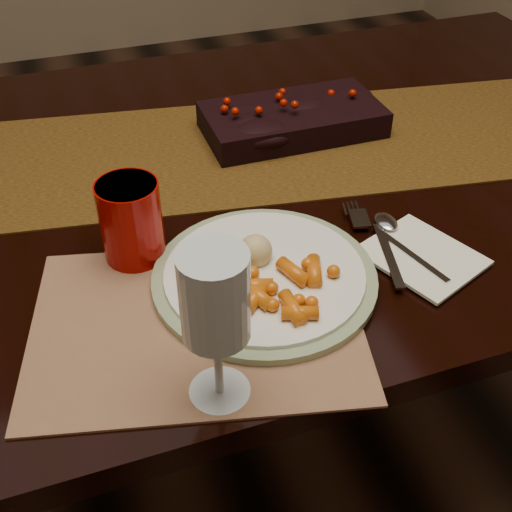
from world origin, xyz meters
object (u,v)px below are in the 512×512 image
object	(u,v)px
dinner_plate	(264,276)
wine_glass	(216,331)
placemat_main	(197,323)
baby_carrots	(290,294)
dining_table	(224,327)
centerpiece	(293,116)
mashed_potatoes	(246,251)
red_cup	(131,221)
napkin	(422,256)
turkey_shreds	(226,299)

from	to	relation	value
dinner_plate	wine_glass	distance (m)	0.21
placemat_main	baby_carrots	world-z (taller)	baby_carrots
dining_table	centerpiece	distance (m)	0.45
centerpiece	mashed_potatoes	size ratio (longest dim) A/B	3.65
placemat_main	red_cup	xyz separation A→B (m)	(-0.04, 0.15, 0.06)
napkin	centerpiece	bearing A→B (deg)	73.32
dining_table	wine_glass	size ratio (longest dim) A/B	9.15
dining_table	placemat_main	bearing A→B (deg)	-110.48
centerpiece	dinner_plate	world-z (taller)	centerpiece
placemat_main	wine_glass	distance (m)	0.15
centerpiece	red_cup	world-z (taller)	red_cup
mashed_potatoes	turkey_shreds	xyz separation A→B (m)	(-0.05, -0.06, -0.02)
mashed_potatoes	dinner_plate	bearing A→B (deg)	-51.71
dining_table	centerpiece	size ratio (longest dim) A/B	5.75
placemat_main	red_cup	world-z (taller)	red_cup
turkey_shreds	napkin	xyz separation A→B (m)	(0.29, 0.02, -0.02)
dinner_plate	mashed_potatoes	xyz separation A→B (m)	(-0.02, 0.02, 0.03)
napkin	wine_glass	world-z (taller)	wine_glass
placemat_main	red_cup	distance (m)	0.17
mashed_potatoes	wine_glass	xyz separation A→B (m)	(-0.09, -0.18, 0.06)
turkey_shreds	wine_glass	xyz separation A→B (m)	(-0.04, -0.11, 0.07)
placemat_main	turkey_shreds	xyz separation A→B (m)	(0.04, 0.00, 0.03)
mashed_potatoes	wine_glass	size ratio (longest dim) A/B	0.44
dining_table	dinner_plate	xyz separation A→B (m)	(-0.02, -0.29, 0.39)
mashed_potatoes	red_cup	world-z (taller)	red_cup
dinner_plate	turkey_shreds	xyz separation A→B (m)	(-0.06, -0.04, 0.02)
turkey_shreds	dinner_plate	bearing A→B (deg)	32.75
centerpiece	wine_glass	world-z (taller)	wine_glass
centerpiece	napkin	xyz separation A→B (m)	(0.04, -0.39, -0.03)
placemat_main	dinner_plate	distance (m)	0.11
dining_table	red_cup	world-z (taller)	red_cup
napkin	dining_table	bearing A→B (deg)	100.30
dining_table	centerpiece	world-z (taller)	centerpiece
baby_carrots	turkey_shreds	size ratio (longest dim) A/B	1.50
baby_carrots	wine_glass	xyz separation A→B (m)	(-0.12, -0.09, 0.07)
dinner_plate	wine_glass	size ratio (longest dim) A/B	1.51
centerpiece	dining_table	bearing A→B (deg)	-155.12
baby_carrots	mashed_potatoes	bearing A→B (deg)	109.44
dinner_plate	centerpiece	bearing A→B (deg)	63.31
dinner_plate	turkey_shreds	size ratio (longest dim) A/B	4.06
baby_carrots	dining_table	bearing A→B (deg)	88.54
placemat_main	baby_carrots	distance (m)	0.12
wine_glass	turkey_shreds	bearing A→B (deg)	69.23
napkin	wine_glass	bearing A→B (deg)	179.37
dining_table	placemat_main	distance (m)	0.52
centerpiece	dinner_plate	bearing A→B (deg)	-116.69
red_cup	wine_glass	world-z (taller)	wine_glass
placemat_main	mashed_potatoes	size ratio (longest dim) A/B	4.71
centerpiece	red_cup	bearing A→B (deg)	-142.46
mashed_potatoes	red_cup	size ratio (longest dim) A/B	0.75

